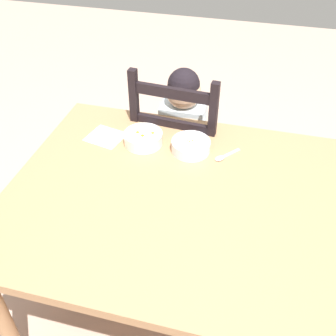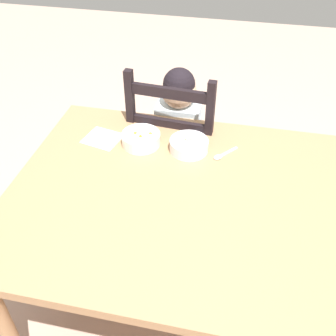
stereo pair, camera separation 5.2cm
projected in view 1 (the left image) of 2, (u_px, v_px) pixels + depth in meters
name	position (u px, v px, depth m)	size (l,w,h in m)	color
ground_plane	(175.00, 299.00, 1.99)	(8.00, 8.00, 0.00)	tan
dining_table	(177.00, 210.00, 1.59)	(1.32, 1.07, 0.72)	#A17750
dining_chair	(180.00, 154.00, 2.16)	(0.45, 0.45, 0.98)	black
child_figure	(181.00, 130.00, 2.05)	(0.32, 0.31, 0.94)	silver
bowl_of_peas	(191.00, 146.00, 1.73)	(0.17, 0.17, 0.05)	white
bowl_of_carrots	(143.00, 138.00, 1.77)	(0.17, 0.17, 0.06)	white
spoon	(223.00, 157.00, 1.71)	(0.10, 0.12, 0.01)	silver
paper_napkin	(106.00, 137.00, 1.82)	(0.16, 0.14, 0.00)	white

